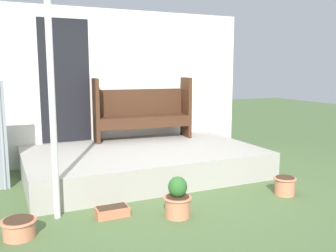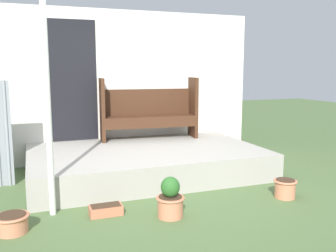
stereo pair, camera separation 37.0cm
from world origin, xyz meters
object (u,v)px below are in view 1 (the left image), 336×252
object	(u,v)px
support_post	(52,108)
flower_pot_left	(19,227)
flower_pot_middle	(178,199)
planter_box_rect	(112,212)
bench	(142,110)
flower_pot_right	(285,185)

from	to	relation	value
support_post	flower_pot_left	xyz separation A→B (m)	(-0.41, -0.35, -1.10)
flower_pot_middle	planter_box_rect	distance (m)	0.73
support_post	planter_box_rect	bearing A→B (deg)	-22.04
bench	flower_pot_right	distance (m)	2.76
flower_pot_middle	planter_box_rect	size ratio (longest dim) A/B	1.25
bench	flower_pot_right	xyz separation A→B (m)	(1.02, -2.44, -0.77)
planter_box_rect	flower_pot_middle	bearing A→B (deg)	-24.70
support_post	flower_pot_left	size ratio (longest dim) A/B	7.04
bench	flower_pot_middle	size ratio (longest dim) A/B	3.74
support_post	flower_pot_left	distance (m)	1.22
planter_box_rect	bench	bearing A→B (deg)	61.55
planter_box_rect	flower_pot_left	bearing A→B (deg)	-172.21
bench	planter_box_rect	world-z (taller)	bench
flower_pot_left	flower_pot_middle	bearing A→B (deg)	-6.00
flower_pot_left	flower_pot_right	bearing A→B (deg)	-1.69
bench	flower_pot_middle	bearing A→B (deg)	-97.33
support_post	bench	xyz separation A→B (m)	(1.75, 1.99, -0.30)
support_post	flower_pot_middle	size ratio (longest dim) A/B	5.32
support_post	bench	distance (m)	2.67
flower_pot_middle	planter_box_rect	xyz separation A→B (m)	(-0.65, 0.30, -0.14)
flower_pot_middle	flower_pot_right	bearing A→B (deg)	2.74
flower_pot_right	planter_box_rect	distance (m)	2.24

